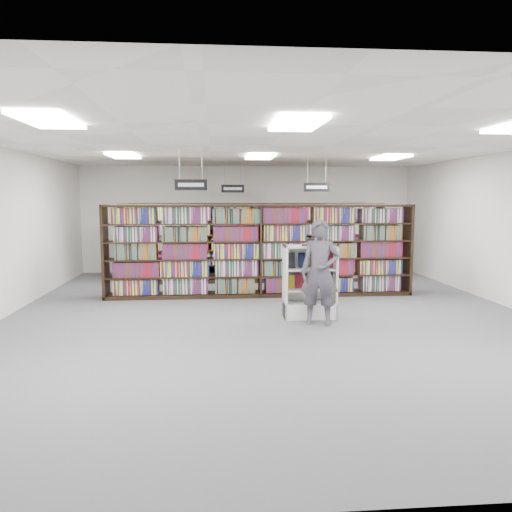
{
  "coord_description": "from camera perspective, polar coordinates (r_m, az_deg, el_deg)",
  "views": [
    {
      "loc": [
        -1.04,
        -9.28,
        2.24
      ],
      "look_at": [
        -0.22,
        0.5,
        1.1
      ],
      "focal_mm": 35.0,
      "sensor_mm": 36.0,
      "label": 1
    }
  ],
  "objects": [
    {
      "name": "troffer_front_left",
      "position": [
        6.64,
        -22.62,
        14.09
      ],
      "size": [
        0.6,
        1.2,
        0.04
      ],
      "primitive_type": "cube",
      "color": "white",
      "rests_on": "ceiling"
    },
    {
      "name": "bookshelf_row_mid",
      "position": [
        13.38,
        -0.34,
        1.52
      ],
      "size": [
        7.0,
        0.6,
        2.1
      ],
      "color": "black",
      "rests_on": "floor"
    },
    {
      "name": "wall_back",
      "position": [
        15.33,
        -0.93,
        4.23
      ],
      "size": [
        10.0,
        0.1,
        3.2
      ],
      "primitive_type": "cube",
      "color": "white",
      "rests_on": "ground"
    },
    {
      "name": "endcap_display",
      "position": [
        9.49,
        6.11,
        -4.19
      ],
      "size": [
        0.98,
        0.49,
        1.36
      ],
      "rotation": [
        0.0,
        0.0,
        -0.01
      ],
      "color": "white",
      "rests_on": "floor"
    },
    {
      "name": "troffer_front_center",
      "position": [
        6.43,
        4.72,
        14.82
      ],
      "size": [
        0.6,
        1.2,
        0.04
      ],
      "primitive_type": "cube",
      "color": "white",
      "rests_on": "ceiling"
    },
    {
      "name": "troffer_back_center",
      "position": [
        11.37,
        0.46,
        11.27
      ],
      "size": [
        0.6,
        1.2,
        0.04
      ],
      "primitive_type": "cube",
      "color": "white",
      "rests_on": "ceiling"
    },
    {
      "name": "wall_front",
      "position": [
        3.5,
        12.63,
        -4.07
      ],
      "size": [
        10.0,
        0.1,
        3.2
      ],
      "primitive_type": "cube",
      "color": "white",
      "rests_on": "ground"
    },
    {
      "name": "bookshelf_row_near",
      "position": [
        11.39,
        0.45,
        0.63
      ],
      "size": [
        7.0,
        0.6,
        2.1
      ],
      "color": "black",
      "rests_on": "floor"
    },
    {
      "name": "floor",
      "position": [
        9.6,
        1.55,
        -6.87
      ],
      "size": [
        12.0,
        12.0,
        0.0
      ],
      "primitive_type": "plane",
      "color": "#55555B",
      "rests_on": "ground"
    },
    {
      "name": "aisle_sign_center",
      "position": [
        14.29,
        -2.67,
        7.78
      ],
      "size": [
        0.65,
        0.02,
        0.8
      ],
      "color": "#B2B2B7",
      "rests_on": "ceiling"
    },
    {
      "name": "troffer_back_left",
      "position": [
        11.49,
        -14.9,
        11.0
      ],
      "size": [
        0.6,
        1.2,
        0.04
      ],
      "primitive_type": "cube",
      "color": "white",
      "rests_on": "ceiling"
    },
    {
      "name": "aisle_sign_left",
      "position": [
        10.29,
        -7.45,
        8.19
      ],
      "size": [
        0.65,
        0.02,
        0.8
      ],
      "color": "#B2B2B7",
      "rests_on": "ceiling"
    },
    {
      "name": "ceiling",
      "position": [
        9.39,
        1.62,
        12.49
      ],
      "size": [
        10.0,
        12.0,
        0.1
      ],
      "primitive_type": "cube",
      "color": "white",
      "rests_on": "wall_back"
    },
    {
      "name": "troffer_back_right",
      "position": [
        12.02,
        15.12,
        10.79
      ],
      "size": [
        0.6,
        1.2,
        0.04
      ],
      "primitive_type": "cube",
      "color": "white",
      "rests_on": "ceiling"
    },
    {
      "name": "bookshelf_row_far",
      "position": [
        15.06,
        -0.84,
        2.09
      ],
      "size": [
        7.0,
        0.6,
        2.1
      ],
      "color": "black",
      "rests_on": "floor"
    },
    {
      "name": "aisle_sign_right",
      "position": [
        12.54,
        6.94,
        7.91
      ],
      "size": [
        0.65,
        0.02,
        0.8
      ],
      "color": "#B2B2B7",
      "rests_on": "ceiling"
    },
    {
      "name": "open_book",
      "position": [
        9.3,
        7.05,
        1.36
      ],
      "size": [
        0.65,
        0.46,
        0.13
      ],
      "rotation": [
        0.0,
        0.0,
        -0.22
      ],
      "color": "black",
      "rests_on": "endcap_display"
    },
    {
      "name": "shopper",
      "position": [
        8.88,
        7.32,
        -1.89
      ],
      "size": [
        0.78,
        0.62,
        1.87
      ],
      "primitive_type": "imported",
      "rotation": [
        0.0,
        0.0,
        -0.29
      ],
      "color": "#4A4650",
      "rests_on": "floor"
    }
  ]
}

